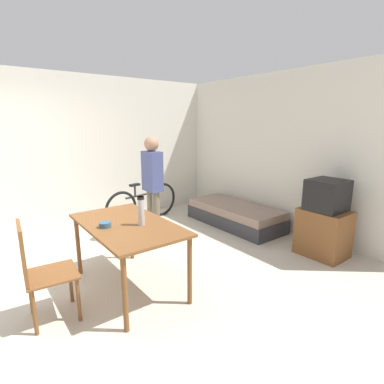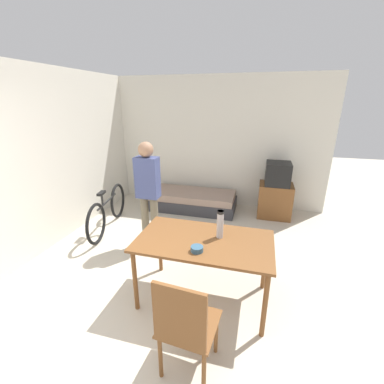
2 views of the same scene
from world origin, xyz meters
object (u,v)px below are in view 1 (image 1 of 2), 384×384
daybed (235,215)px  person_standing (153,182)px  wooden_chair (38,268)px  tv (324,221)px  dining_table (127,230)px  bicycle (143,204)px  mate_bowl (105,225)px  thermos_flask (141,210)px

daybed → person_standing: (-0.24, -1.58, 0.78)m
daybed → person_standing: size_ratio=1.12×
wooden_chair → tv: bearing=77.0°
daybed → dining_table: size_ratio=1.26×
tv → wooden_chair: size_ratio=1.11×
daybed → wooden_chair: wooden_chair is taller
daybed → bicycle: bicycle is taller
mate_bowl → dining_table: bearing=84.9°
daybed → person_standing: bearing=-98.8°
daybed → tv: size_ratio=1.68×
daybed → wooden_chair: bearing=-75.6°
wooden_chair → bicycle: bearing=133.6°
dining_table → wooden_chair: (0.05, -0.93, -0.15)m
person_standing → mate_bowl: bearing=-48.3°
daybed → thermos_flask: bearing=-67.9°
daybed → dining_table: dining_table is taller
dining_table → thermos_flask: 0.31m
wooden_chair → mate_bowl: (-0.08, 0.69, 0.25)m
daybed → wooden_chair: (0.89, -3.45, 0.37)m
person_standing → thermos_flask: (1.23, -0.84, -0.02)m
daybed → mate_bowl: 2.95m
wooden_chair → mate_bowl: bearing=96.3°
person_standing → mate_bowl: size_ratio=13.16×
bicycle → dining_table: bearing=-31.8°
bicycle → thermos_flask: 2.55m
bicycle → person_standing: 1.19m
thermos_flask → person_standing: bearing=145.5°
mate_bowl → tv: bearing=72.6°
bicycle → person_standing: bearing=-18.4°
tv → wooden_chair: (-0.81, -3.51, 0.05)m
wooden_chair → bicycle: 3.04m
dining_table → mate_bowl: 0.26m
person_standing → mate_bowl: person_standing is taller
mate_bowl → wooden_chair: bearing=-83.7°
tv → bicycle: (-2.90, -1.32, -0.16)m
wooden_chair → thermos_flask: (0.10, 1.03, 0.40)m
tv → dining_table: 2.73m
wooden_chair → daybed: bearing=104.4°
tv → person_standing: size_ratio=0.66×
person_standing → thermos_flask: size_ratio=5.21×
dining_table → wooden_chair: bearing=-86.7°
daybed → mate_bowl: mate_bowl is taller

